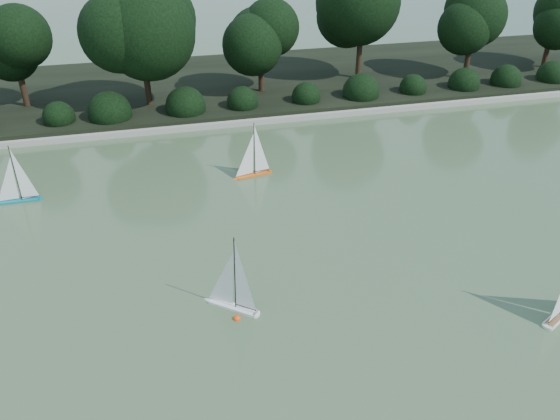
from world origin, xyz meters
name	(u,v)px	position (x,y,z in m)	size (l,w,h in m)	color
ground	(346,294)	(0.00, 0.00, 0.00)	(80.00, 80.00, 0.00)	#3C5533
pond_coping	(248,122)	(0.00, 9.00, 0.09)	(40.00, 0.35, 0.18)	gray
far_bank	(227,84)	(0.00, 13.00, 0.15)	(40.00, 8.00, 0.30)	black
tree_line	(267,23)	(1.23, 11.44, 2.64)	(26.31, 3.93, 4.39)	black
shrub_hedge	(242,102)	(0.00, 9.90, 0.45)	(29.10, 1.10, 1.10)	black
sailboat_white_a	(229,296)	(-2.16, 0.18, 0.25)	(0.98, 0.85, 1.58)	white
sailboat_orange	(250,168)	(-0.70, 5.26, 0.24)	(1.14, 0.38, 1.56)	orange
sailboat_teal	(15,193)	(-6.46, 5.31, 0.24)	(1.12, 0.20, 1.53)	#0E737F
race_buoy	(237,319)	(-2.09, -0.18, 0.00)	(0.14, 0.14, 0.14)	#FF470D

